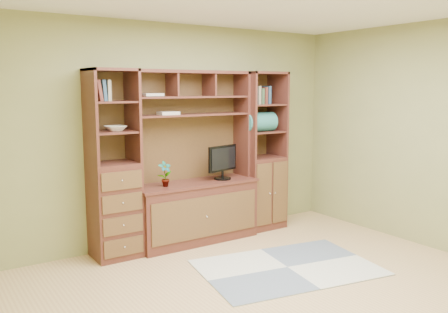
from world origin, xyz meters
TOP-DOWN VIEW (x-y plane):
  - room at (0.00, 0.00)m, footprint 4.60×4.10m
  - center_hutch at (0.08, 1.73)m, footprint 1.54×0.53m
  - left_tower at (-0.92, 1.77)m, footprint 0.50×0.45m
  - right_tower at (1.11, 1.77)m, footprint 0.55×0.45m
  - rug at (0.43, 0.45)m, footprint 1.96×1.48m
  - monitor at (0.45, 1.70)m, footprint 0.51×0.32m
  - orchid at (-0.34, 1.70)m, footprint 0.15×0.10m
  - magazines at (-0.22, 1.82)m, footprint 0.23×0.17m
  - bowl at (-0.88, 1.77)m, footprint 0.23×0.23m
  - blanket_teal at (1.02, 1.73)m, footprint 0.43×0.25m
  - blanket_red at (1.22, 1.85)m, footprint 0.40×0.22m

SIDE VIEW (x-z plane):
  - rug at x=0.43m, z-range 0.00..0.01m
  - orchid at x=-0.34m, z-range 0.73..1.02m
  - monitor at x=0.45m, z-range 0.73..1.31m
  - center_hutch at x=0.08m, z-range 0.00..2.05m
  - left_tower at x=-0.92m, z-range 0.00..2.05m
  - right_tower at x=1.11m, z-range 0.00..2.05m
  - room at x=0.00m, z-range -0.02..2.62m
  - blanket_red at x=1.22m, z-range 1.29..1.51m
  - blanket_teal at x=1.02m, z-range 1.29..1.54m
  - bowl at x=-0.88m, z-range 1.39..1.45m
  - magazines at x=-0.22m, z-range 1.54..1.58m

